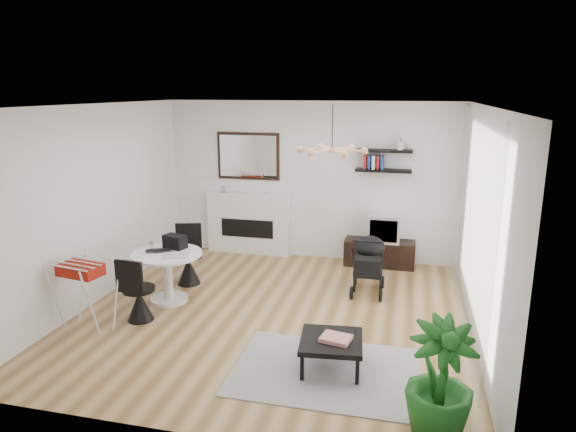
% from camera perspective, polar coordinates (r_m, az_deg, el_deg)
% --- Properties ---
extents(floor, '(5.00, 5.00, 0.00)m').
position_cam_1_polar(floor, '(6.89, -1.73, -10.87)').
color(floor, brown).
rests_on(floor, ground).
extents(ceiling, '(5.00, 5.00, 0.00)m').
position_cam_1_polar(ceiling, '(6.25, -1.91, 12.20)').
color(ceiling, white).
rests_on(ceiling, wall_back).
extents(wall_back, '(5.00, 0.00, 5.00)m').
position_cam_1_polar(wall_back, '(8.82, 2.48, 3.89)').
color(wall_back, white).
rests_on(wall_back, floor).
extents(wall_left, '(0.00, 5.00, 5.00)m').
position_cam_1_polar(wall_left, '(7.48, -20.62, 1.17)').
color(wall_left, white).
rests_on(wall_left, floor).
extents(wall_right, '(0.00, 5.00, 5.00)m').
position_cam_1_polar(wall_right, '(6.28, 20.79, -1.18)').
color(wall_right, white).
rests_on(wall_right, floor).
extents(sheer_curtain, '(0.04, 3.60, 2.60)m').
position_cam_1_polar(sheer_curtain, '(6.46, 19.70, -0.68)').
color(sheer_curtain, white).
rests_on(sheer_curtain, wall_right).
extents(fireplace, '(1.50, 0.17, 2.16)m').
position_cam_1_polar(fireplace, '(9.16, -4.43, -0.01)').
color(fireplace, white).
rests_on(fireplace, floor).
extents(shelf_lower, '(0.90, 0.25, 0.04)m').
position_cam_1_polar(shelf_lower, '(8.51, 10.55, 5.00)').
color(shelf_lower, black).
rests_on(shelf_lower, wall_back).
extents(shelf_upper, '(0.90, 0.25, 0.04)m').
position_cam_1_polar(shelf_upper, '(8.46, 10.65, 7.14)').
color(shelf_upper, black).
rests_on(shelf_upper, wall_back).
extents(pendant_lamp, '(0.90, 0.90, 0.10)m').
position_cam_1_polar(pendant_lamp, '(6.44, 4.91, 7.30)').
color(pendant_lamp, tan).
rests_on(pendant_lamp, ceiling).
extents(tv_console, '(1.16, 0.40, 0.43)m').
position_cam_1_polar(tv_console, '(8.74, 10.12, -4.07)').
color(tv_console, black).
rests_on(tv_console, floor).
extents(crt_tv, '(0.52, 0.45, 0.45)m').
position_cam_1_polar(crt_tv, '(8.61, 10.64, -1.29)').
color(crt_tv, silver).
rests_on(crt_tv, tv_console).
extents(dining_table, '(0.97, 0.97, 0.71)m').
position_cam_1_polar(dining_table, '(7.30, -13.24, -5.80)').
color(dining_table, white).
rests_on(dining_table, floor).
extents(laptop, '(0.41, 0.35, 0.03)m').
position_cam_1_polar(laptop, '(7.26, -14.19, -3.86)').
color(laptop, black).
rests_on(laptop, dining_table).
extents(black_bag, '(0.35, 0.27, 0.19)m').
position_cam_1_polar(black_bag, '(7.39, -12.45, -2.80)').
color(black_bag, black).
rests_on(black_bag, dining_table).
extents(newspaper, '(0.41, 0.38, 0.01)m').
position_cam_1_polar(newspaper, '(7.09, -12.35, -4.27)').
color(newspaper, silver).
rests_on(newspaper, dining_table).
extents(drinking_glass, '(0.06, 0.06, 0.10)m').
position_cam_1_polar(drinking_glass, '(7.43, -14.94, -3.23)').
color(drinking_glass, white).
rests_on(drinking_glass, dining_table).
extents(chair_far, '(0.46, 0.48, 0.90)m').
position_cam_1_polar(chair_far, '(7.96, -11.00, -5.41)').
color(chair_far, black).
rests_on(chair_far, floor).
extents(chair_near, '(0.41, 0.42, 0.86)m').
position_cam_1_polar(chair_near, '(6.88, -16.24, -9.00)').
color(chair_near, black).
rests_on(chair_near, floor).
extents(drying_rack, '(0.68, 0.65, 0.89)m').
position_cam_1_polar(drying_rack, '(6.77, -21.52, -8.03)').
color(drying_rack, white).
rests_on(drying_rack, floor).
extents(stroller, '(0.46, 0.76, 0.91)m').
position_cam_1_polar(stroller, '(7.56, 8.93, -5.54)').
color(stroller, black).
rests_on(stroller, floor).
extents(rug, '(1.93, 1.40, 0.01)m').
position_cam_1_polar(rug, '(5.65, 4.24, -16.81)').
color(rug, gray).
rests_on(rug, floor).
extents(coffee_table, '(0.71, 0.71, 0.33)m').
position_cam_1_polar(coffee_table, '(5.56, 4.83, -13.80)').
color(coffee_table, black).
rests_on(coffee_table, rug).
extents(magazines, '(0.34, 0.29, 0.04)m').
position_cam_1_polar(magazines, '(5.51, 5.35, -13.39)').
color(magazines, red).
rests_on(magazines, coffee_table).
extents(potted_plant, '(0.74, 0.74, 1.04)m').
position_cam_1_polar(potted_plant, '(4.69, 16.54, -17.07)').
color(potted_plant, '#19591A').
rests_on(potted_plant, floor).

